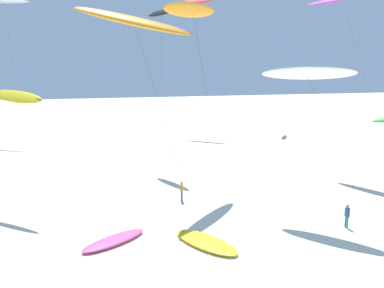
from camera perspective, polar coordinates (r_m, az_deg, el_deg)
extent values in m
ellipsoid|color=black|center=(41.47, -4.67, 19.38)|extent=(2.95, 5.23, 1.14)
ellipsoid|color=white|center=(41.48, -4.67, 19.43)|extent=(2.25, 5.06, 0.55)
cylinder|color=#4C4C51|center=(39.61, -4.71, 7.79)|extent=(0.96, 2.84, 16.33)
ellipsoid|color=white|center=(27.27, 17.10, 10.26)|extent=(5.18, 5.85, 1.19)
ellipsoid|color=red|center=(27.27, 17.11, 10.32)|extent=(4.64, 5.44, 0.56)
cylinder|color=#4C4C51|center=(27.36, 21.40, -0.89)|extent=(3.32, 3.52, 10.16)
ellipsoid|color=red|center=(65.26, 0.31, 20.89)|extent=(6.42, 5.77, 1.76)
ellipsoid|color=#EA5193|center=(65.26, 0.31, 20.92)|extent=(6.03, 5.18, 0.98)
cylinder|color=#4C4C51|center=(61.10, 1.54, 11.37)|extent=(0.56, 6.91, 21.50)
ellipsoid|color=orange|center=(64.85, 12.61, 10.67)|extent=(3.51, 4.29, 1.23)
ellipsoid|color=#EA5193|center=(64.85, 12.61, 10.71)|extent=(3.04, 3.95, 0.75)
cylinder|color=#4C4C51|center=(62.37, 15.00, 5.78)|extent=(2.19, 7.61, 10.18)
cylinder|color=#4C4C51|center=(40.74, 25.37, 7.58)|extent=(3.97, 5.11, 17.35)
ellipsoid|color=white|center=(65.02, -26.75, 18.89)|extent=(7.72, 4.65, 1.23)
ellipsoid|color=orange|center=(65.02, -26.75, 18.92)|extent=(7.59, 4.25, 0.77)
cylinder|color=#4C4C51|center=(59.46, -25.54, 9.83)|extent=(2.22, 9.31, 20.47)
ellipsoid|color=orange|center=(32.27, -0.07, 19.77)|extent=(6.67, 6.47, 2.01)
ellipsoid|color=blue|center=(32.27, -0.07, 19.85)|extent=(6.35, 6.03, 1.21)
cylinder|color=#4C4C51|center=(30.22, 2.73, 5.73)|extent=(1.75, 4.39, 15.18)
ellipsoid|color=yellow|center=(30.64, -25.34, 6.56)|extent=(4.56, 4.45, 1.40)
ellipsoid|color=black|center=(30.64, -25.34, 6.62)|extent=(4.22, 4.15, 0.80)
ellipsoid|color=orange|center=(21.94, -8.90, 18.05)|extent=(6.76, 2.77, 2.21)
ellipsoid|color=purple|center=(21.94, -8.91, 18.15)|extent=(6.64, 2.06, 1.82)
cylinder|color=#4C4C51|center=(20.87, -3.17, 0.34)|extent=(3.37, 3.24, 13.00)
ellipsoid|color=#EA5193|center=(24.16, -11.82, -14.18)|extent=(4.50, 3.30, 0.33)
ellipsoid|color=red|center=(24.16, -11.82, -14.14)|extent=(2.28, 1.95, 0.20)
ellipsoid|color=yellow|center=(23.48, 2.12, -14.71)|extent=(3.83, 5.06, 0.34)
ellipsoid|color=#EA5193|center=(23.48, 2.12, -14.67)|extent=(2.36, 2.62, 0.20)
cylinder|color=#284CA3|center=(30.64, -1.55, -7.89)|extent=(0.14, 0.14, 0.87)
cylinder|color=#284CA3|center=(30.48, -1.61, -7.99)|extent=(0.14, 0.14, 0.87)
cube|color=orange|center=(30.34, -1.59, -6.67)|extent=(0.31, 0.36, 0.55)
cylinder|color=#9E7051|center=(30.55, -1.52, -6.63)|extent=(0.09, 0.09, 0.56)
cylinder|color=#9E7051|center=(30.15, -1.65, -6.87)|extent=(0.09, 0.09, 0.56)
sphere|color=#9E7051|center=(30.21, -1.59, -5.94)|extent=(0.21, 0.21, 0.21)
cylinder|color=#338E56|center=(27.66, 22.62, -10.98)|extent=(0.14, 0.14, 0.80)
cylinder|color=#338E56|center=(27.78, 22.41, -10.86)|extent=(0.14, 0.14, 0.80)
cube|color=#2D4CA5|center=(27.48, 22.62, -9.57)|extent=(0.21, 0.31, 0.59)
cylinder|color=#9E7051|center=(27.34, 22.88, -9.78)|extent=(0.09, 0.09, 0.56)
cylinder|color=#9E7051|center=(27.65, 22.35, -9.51)|extent=(0.09, 0.09, 0.56)
sphere|color=#9E7051|center=(27.34, 22.69, -8.72)|extent=(0.21, 0.21, 0.21)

